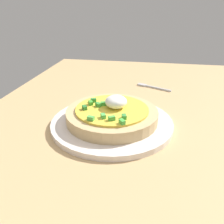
% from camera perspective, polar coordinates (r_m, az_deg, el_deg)
% --- Properties ---
extents(dining_table, '(1.20, 0.71, 0.03)m').
position_cam_1_polar(dining_table, '(0.52, 2.57, -5.22)').
color(dining_table, tan).
rests_on(dining_table, ground).
extents(plate, '(0.26, 0.26, 0.01)m').
position_cam_1_polar(plate, '(0.52, 0.00, -2.60)').
color(plate, silver).
rests_on(plate, dining_table).
extents(pizza, '(0.20, 0.20, 0.06)m').
position_cam_1_polar(pizza, '(0.51, 0.03, -0.46)').
color(pizza, tan).
rests_on(pizza, plate).
extents(fork, '(0.06, 0.11, 0.00)m').
position_cam_1_polar(fork, '(0.75, 9.42, 6.03)').
color(fork, '#B7B7BC').
rests_on(fork, dining_table).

